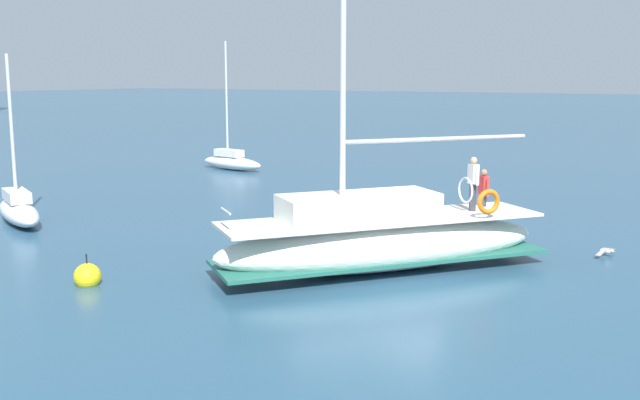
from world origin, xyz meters
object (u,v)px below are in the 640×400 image
moored_sloop_far (231,161)px  moored_ketch_distant (19,209)px  main_sailboat (380,238)px  mooring_buoy (87,277)px  seagull (606,251)px

moored_sloop_far → moored_ketch_distant: size_ratio=1.18×
main_sailboat → mooring_buoy: size_ratio=13.17×
main_sailboat → seagull: bearing=-46.7°
moored_sloop_far → moored_ketch_distant: 16.64m
moored_sloop_far → mooring_buoy: (-20.97, -11.18, -0.31)m
main_sailboat → seagull: main_sailboat is taller
moored_sloop_far → seagull: 24.77m
main_sailboat → moored_ketch_distant: (-0.64, 14.38, -0.40)m
seagull → moored_ketch_distant: bearing=105.8°
moored_sloop_far → main_sailboat: bearing=-132.8°
moored_ketch_distant → mooring_buoy: moored_ketch_distant is taller
moored_sloop_far → seagull: moored_sloop_far is taller
main_sailboat → moored_ketch_distant: 14.40m
main_sailboat → mooring_buoy: 7.87m
main_sailboat → seagull: size_ratio=10.35×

